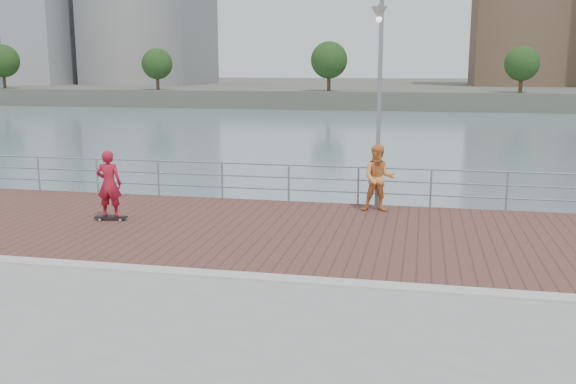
% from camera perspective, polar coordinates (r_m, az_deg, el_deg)
% --- Properties ---
extents(water, '(400.00, 400.00, 0.00)m').
position_cam_1_polar(water, '(13.02, -1.88, -16.13)').
color(water, slate).
rests_on(water, ground).
extents(brick_lane, '(40.00, 6.80, 0.02)m').
position_cam_1_polar(brick_lane, '(15.60, 1.21, -3.53)').
color(brick_lane, brown).
rests_on(brick_lane, seawall).
extents(curb, '(40.00, 0.40, 0.06)m').
position_cam_1_polar(curb, '(12.22, -1.94, -7.65)').
color(curb, '#B7B5AD').
rests_on(curb, seawall).
extents(far_shore, '(320.00, 95.00, 2.50)m').
position_cam_1_polar(far_shore, '(133.84, 10.77, 8.98)').
color(far_shore, '#4C5142').
rests_on(far_shore, ground).
extents(guardrail, '(39.06, 0.06, 1.13)m').
position_cam_1_polar(guardrail, '(18.73, 3.14, 1.08)').
color(guardrail, '#8C9EA8').
rests_on(guardrail, brick_lane).
extents(street_lamp, '(0.42, 1.21, 5.72)m').
position_cam_1_polar(street_lamp, '(17.35, 8.11, 11.37)').
color(street_lamp, gray).
rests_on(street_lamp, brick_lane).
extents(skateboard, '(0.86, 0.34, 0.10)m').
position_cam_1_polar(skateboard, '(17.31, -15.47, -2.17)').
color(skateboard, black).
rests_on(skateboard, brick_lane).
extents(skateboarder, '(0.70, 0.52, 1.75)m').
position_cam_1_polar(skateboarder, '(17.13, -15.63, 0.71)').
color(skateboarder, '#AB162B').
rests_on(skateboarder, skateboard).
extents(bystander, '(0.96, 0.78, 1.85)m').
position_cam_1_polar(bystander, '(17.69, 8.06, 1.21)').
color(bystander, '#EF9046').
rests_on(bystander, brick_lane).
extents(shoreline_trees, '(169.86, 5.02, 6.69)m').
position_cam_1_polar(shoreline_trees, '(90.05, 23.79, 10.60)').
color(shoreline_trees, '#473323').
rests_on(shoreline_trees, far_shore).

